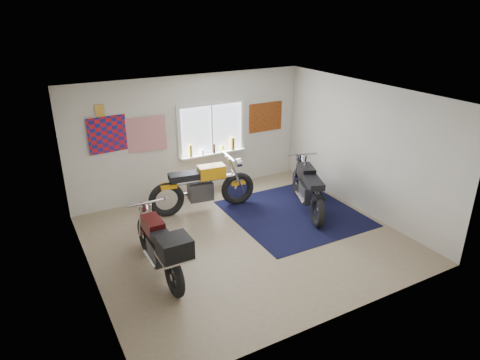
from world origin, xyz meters
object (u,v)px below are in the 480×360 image
black_chrome_bike (308,189)px  maroon_tourer (161,247)px  yellow_triumph (202,188)px  navy_rug (294,213)px

black_chrome_bike → maroon_tourer: 3.59m
yellow_triumph → maroon_tourer: 2.45m
black_chrome_bike → maroon_tourer: black_chrome_bike is taller
black_chrome_bike → maroon_tourer: size_ratio=0.99×
navy_rug → maroon_tourer: maroon_tourer is taller
navy_rug → maroon_tourer: bearing=-165.7°
navy_rug → yellow_triumph: (-1.59, 1.09, 0.51)m
yellow_triumph → maroon_tourer: size_ratio=1.12×
yellow_triumph → maroon_tourer: yellow_triumph is taller
yellow_triumph → black_chrome_bike: bearing=-21.7°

